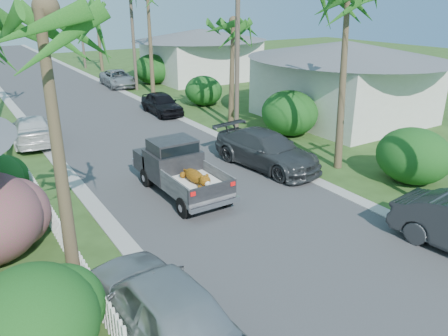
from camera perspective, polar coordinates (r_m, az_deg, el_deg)
ground at (r=12.88m, az=13.96°, el=-13.29°), size 120.00×120.00×0.00m
road at (r=33.79m, az=-18.24°, el=7.89°), size 8.00×100.00×0.02m
curb_left at (r=33.02m, az=-25.45°, el=6.64°), size 0.60×100.00×0.06m
curb_right at (r=35.06m, az=-11.42°, el=9.01°), size 0.60×100.00×0.06m
pickup_truck at (r=17.25m, az=-6.21°, el=0.16°), size 1.98×5.12×2.06m
parked_car_rm at (r=19.82m, az=5.55°, el=2.33°), size 2.96×5.73×1.59m
parked_car_rf at (r=29.55m, az=-8.14°, el=8.34°), size 1.82×4.21×1.42m
parked_car_rd at (r=40.02m, az=-13.64°, el=11.28°), size 2.64×5.16×1.39m
parked_car_ln at (r=10.24m, az=-8.31°, el=-17.21°), size 2.31×5.01×1.66m
parked_car_lf at (r=25.29m, az=-23.76°, el=4.60°), size 2.54×5.14×1.44m
palm_l_a at (r=10.20m, az=-23.20°, el=18.33°), size 4.40×4.40×8.20m
palm_r_b at (r=26.50m, az=1.09°, el=18.55°), size 4.40×4.40×7.20m
palm_r_d at (r=49.23m, az=-16.44°, el=19.87°), size 4.40×4.40×8.00m
shrub_l_a at (r=10.06m, az=-23.57°, el=-17.90°), size 2.60×2.86×2.20m
shrub_r_a at (r=19.56m, az=23.51°, el=1.47°), size 2.80×3.08×2.30m
shrub_r_b at (r=24.74m, az=8.55°, el=7.11°), size 3.00×3.30×2.50m
shrub_r_c at (r=31.79m, az=-2.68°, el=10.06°), size 2.60×2.86×2.10m
shrub_r_d at (r=40.79m, az=-9.32°, el=12.63°), size 3.20×3.52×2.60m
picket_fence at (r=14.33m, az=-20.62°, el=-8.00°), size 0.10×11.00×1.00m
house_right_near at (r=28.83m, az=15.31°, el=10.56°), size 8.00×9.00×4.80m
house_right_far at (r=42.90m, az=-3.08°, el=14.38°), size 9.00×8.00×4.60m
utility_pole_b at (r=24.39m, az=1.74°, el=15.13°), size 1.60×0.26×9.00m
utility_pole_c at (r=37.69m, az=-11.81°, el=16.84°), size 1.60×0.26×9.00m
utility_pole_d at (r=51.92m, az=-18.21°, el=17.34°), size 1.60×0.26×9.00m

